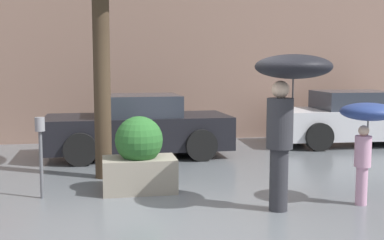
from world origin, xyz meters
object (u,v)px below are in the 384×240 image
parked_car_far (352,119)px  planter_box (139,157)px  person_adult (289,90)px  parked_car_near (138,127)px  person_child (367,122)px  parking_meter (40,140)px

parked_car_far → planter_box: bearing=126.2°
planter_box → parked_car_far: size_ratio=0.29×
person_adult → parked_car_near: size_ratio=0.53×
person_child → parked_car_far: person_child is taller
parked_car_far → parking_meter: (-6.91, -3.70, 0.24)m
parking_meter → person_child: bearing=-14.1°
person_adult → parked_car_far: 6.22m
planter_box → parked_car_near: size_ratio=0.30×
planter_box → parked_car_far: (5.49, 3.56, 0.09)m
person_adult → person_child: size_ratio=1.46×
planter_box → person_adult: size_ratio=0.56×
person_child → person_adult: bearing=156.4°
planter_box → parked_car_far: parked_car_far is taller
parked_car_far → person_adult: bearing=146.7°
parking_meter → planter_box: bearing=5.7°
parking_meter → parked_car_near: bearing=62.4°
person_child → parked_car_near: person_child is taller
parked_car_near → person_adult: bearing=-160.6°
person_adult → parked_car_far: size_ratio=0.52×
planter_box → person_adult: person_adult is taller
planter_box → person_child: 3.33m
parked_car_near → parked_car_far: size_ratio=0.99×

